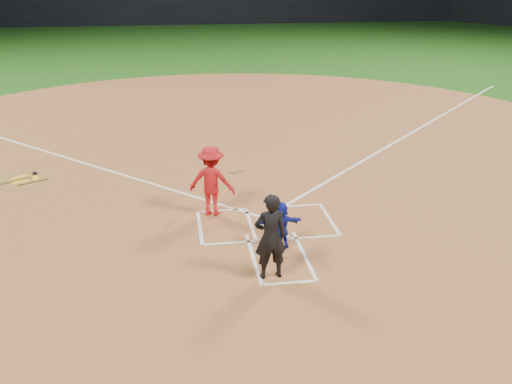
{
  "coord_description": "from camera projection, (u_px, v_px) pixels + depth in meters",
  "views": [
    {
      "loc": [
        -2.1,
        -12.3,
        5.87
      ],
      "look_at": [
        -0.3,
        -0.4,
        1.0
      ],
      "focal_mm": 40.0,
      "sensor_mm": 36.0,
      "label": 1
    }
  ],
  "objects": [
    {
      "name": "home_plate",
      "position": [
        266.0,
        223.0,
        13.76
      ],
      "size": [
        0.6,
        0.6,
        0.02
      ],
      "primitive_type": "cylinder",
      "rotation": [
        0.0,
        0.0,
        3.14
      ],
      "color": "silver",
      "rests_on": "home_plate_dirt"
    },
    {
      "name": "stadium_wall_far",
      "position": [
        187.0,
        8.0,
        57.16
      ],
      "size": [
        80.0,
        1.2,
        3.2
      ],
      "primitive_type": "cube",
      "color": "black",
      "rests_on": "ground"
    },
    {
      "name": "on_deck_bat_a",
      "position": [
        31.0,
        175.0,
        16.74
      ],
      "size": [
        0.21,
        0.84,
        0.06
      ],
      "primitive_type": "cylinder",
      "rotation": [
        1.57,
        0.0,
        0.17
      ],
      "color": "olive",
      "rests_on": "on_deck_circle"
    },
    {
      "name": "home_plate_dirt",
      "position": [
        237.0,
        149.0,
        19.26
      ],
      "size": [
        28.0,
        28.0,
        0.01
      ],
      "primitive_type": "cylinder",
      "color": "brown",
      "rests_on": "ground"
    },
    {
      "name": "bat_weight_donut",
      "position": [
        34.0,
        173.0,
        16.89
      ],
      "size": [
        0.19,
        0.19,
        0.05
      ],
      "primitive_type": "torus",
      "color": "black",
      "rests_on": "on_deck_circle"
    },
    {
      "name": "catcher",
      "position": [
        281.0,
        225.0,
        12.4
      ],
      "size": [
        1.02,
        0.37,
        1.08
      ],
      "primitive_type": "imported",
      "rotation": [
        0.0,
        0.0,
        3.19
      ],
      "color": "#131E9D",
      "rests_on": "home_plate_dirt"
    },
    {
      "name": "batter_at_plate",
      "position": [
        212.0,
        181.0,
        13.94
      ],
      "size": [
        1.46,
        1.02,
        1.76
      ],
      "color": "red",
      "rests_on": "home_plate_dirt"
    },
    {
      "name": "ground",
      "position": [
        266.0,
        223.0,
        13.77
      ],
      "size": [
        120.0,
        120.0,
        0.0
      ],
      "primitive_type": "plane",
      "color": "#174B12",
      "rests_on": "ground"
    },
    {
      "name": "umpire",
      "position": [
        270.0,
        237.0,
        11.09
      ],
      "size": [
        0.69,
        0.49,
        1.78
      ],
      "primitive_type": "imported",
      "rotation": [
        0.0,
        0.0,
        3.24
      ],
      "color": "black",
      "rests_on": "home_plate_dirt"
    },
    {
      "name": "on_deck_bat_c",
      "position": [
        33.0,
        181.0,
        16.26
      ],
      "size": [
        0.76,
        0.47,
        0.06
      ],
      "primitive_type": "cylinder",
      "rotation": [
        1.57,
        0.0,
        2.08
      ],
      "color": "#9F6E3A",
      "rests_on": "on_deck_circle"
    },
    {
      "name": "on_deck_bat_b",
      "position": [
        16.0,
        180.0,
        16.37
      ],
      "size": [
        0.73,
        0.52,
        0.06
      ],
      "primitive_type": "cylinder",
      "rotation": [
        1.57,
        0.0,
        -0.98
      ],
      "color": "olive",
      "rests_on": "on_deck_circle"
    },
    {
      "name": "on_deck_circle",
      "position": [
        24.0,
        179.0,
        16.5
      ],
      "size": [
        1.7,
        1.7,
        0.01
      ],
      "primitive_type": "cylinder",
      "color": "brown",
      "rests_on": "home_plate_dirt"
    },
    {
      "name": "chalk_markings",
      "position": [
        239.0,
        155.0,
        18.61
      ],
      "size": [
        28.35,
        17.32,
        0.01
      ],
      "color": "white",
      "rests_on": "home_plate_dirt"
    },
    {
      "name": "on_deck_logo",
      "position": [
        24.0,
        179.0,
        16.5
      ],
      "size": [
        0.8,
        0.8,
        0.0
      ],
      "primitive_type": "cylinder",
      "color": "yellow",
      "rests_on": "on_deck_circle"
    }
  ]
}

